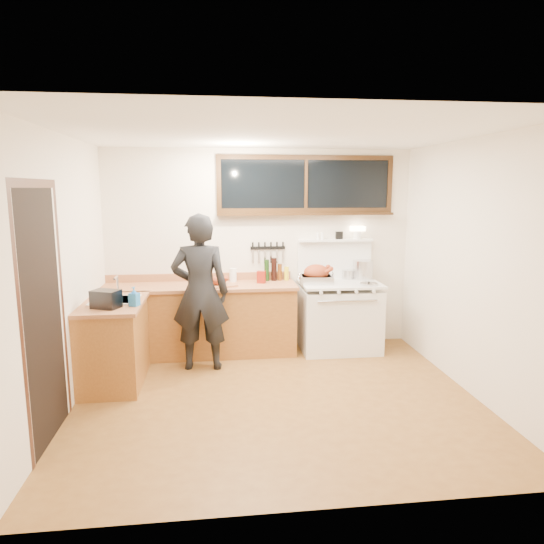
{
  "coord_description": "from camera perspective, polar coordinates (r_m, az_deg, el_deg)",
  "views": [
    {
      "loc": [
        -0.6,
        -4.58,
        2.09
      ],
      "look_at": [
        0.05,
        0.85,
        1.15
      ],
      "focal_mm": 32.0,
      "sensor_mm": 36.0,
      "label": 1
    }
  ],
  "objects": [
    {
      "name": "back_window",
      "position": [
        6.41,
        4.02,
        9.51
      ],
      "size": [
        2.32,
        0.13,
        0.77
      ],
      "color": "black",
      "rests_on": "room_shell"
    },
    {
      "name": "ground_plane",
      "position": [
        5.07,
        0.6,
        -14.7
      ],
      "size": [
        4.0,
        3.5,
        0.02
      ],
      "primitive_type": "cube",
      "color": "brown"
    },
    {
      "name": "bottle_cluster",
      "position": [
        6.35,
        0.34,
        0.15
      ],
      "size": [
        0.33,
        0.07,
        0.3
      ],
      "color": "black",
      "rests_on": "counter_back"
    },
    {
      "name": "stockpot",
      "position": [
        6.56,
        10.64,
        0.27
      ],
      "size": [
        0.31,
        0.31,
        0.25
      ],
      "color": "silver",
      "rests_on": "vintage_stove"
    },
    {
      "name": "left_doorway",
      "position": [
        4.38,
        -25.23,
        -4.46
      ],
      "size": [
        0.02,
        1.04,
        2.17
      ],
      "color": "black",
      "rests_on": "ground"
    },
    {
      "name": "saucepan",
      "position": [
        6.55,
        8.92,
        -0.29
      ],
      "size": [
        0.21,
        0.29,
        0.12
      ],
      "color": "silver",
      "rests_on": "vintage_stove"
    },
    {
      "name": "coffee_tin",
      "position": [
        6.19,
        -1.27,
        -0.6
      ],
      "size": [
        0.12,
        0.11,
        0.15
      ],
      "color": "maroon",
      "rests_on": "counter_back"
    },
    {
      "name": "counter_back",
      "position": [
        6.25,
        -8.46,
        -5.52
      ],
      "size": [
        2.44,
        0.64,
        1.0
      ],
      "color": "brown",
      "rests_on": "ground"
    },
    {
      "name": "roast_turkey",
      "position": [
        6.2,
        5.27,
        -0.39
      ],
      "size": [
        0.46,
        0.36,
        0.24
      ],
      "color": "silver",
      "rests_on": "vintage_stove"
    },
    {
      "name": "soap_bottle",
      "position": [
        5.18,
        -15.91,
        -2.78
      ],
      "size": [
        0.12,
        0.12,
        0.2
      ],
      "color": "#2A7ED2",
      "rests_on": "counter_left"
    },
    {
      "name": "man",
      "position": [
        5.65,
        -8.45,
        -2.38
      ],
      "size": [
        0.69,
        0.48,
        1.82
      ],
      "color": "black",
      "rests_on": "ground"
    },
    {
      "name": "toaster",
      "position": [
        5.18,
        -18.95,
        -3.03
      ],
      "size": [
        0.32,
        0.27,
        0.18
      ],
      "color": "black",
      "rests_on": "counter_left"
    },
    {
      "name": "pitcher",
      "position": [
        6.3,
        -4.61,
        -0.36
      ],
      "size": [
        0.12,
        0.12,
        0.17
      ],
      "color": "white",
      "rests_on": "counter_back"
    },
    {
      "name": "sink_unit",
      "position": [
        5.53,
        -17.94,
        -3.72
      ],
      "size": [
        0.5,
        0.45,
        0.37
      ],
      "color": "white",
      "rests_on": "counter_left"
    },
    {
      "name": "knife_strip",
      "position": [
        6.39,
        -0.49,
        2.76
      ],
      "size": [
        0.46,
        0.03,
        0.28
      ],
      "color": "black",
      "rests_on": "room_shell"
    },
    {
      "name": "counter_left",
      "position": [
        5.56,
        -18.08,
        -7.86
      ],
      "size": [
        0.64,
        1.09,
        0.9
      ],
      "color": "brown",
      "rests_on": "ground"
    },
    {
      "name": "vintage_stove",
      "position": [
        6.41,
        7.9,
        -4.99
      ],
      "size": [
        1.02,
        0.74,
        1.6
      ],
      "color": "white",
      "rests_on": "ground"
    },
    {
      "name": "pot_lid",
      "position": [
        6.21,
        11.32,
        -1.37
      ],
      "size": [
        0.3,
        0.3,
        0.04
      ],
      "color": "silver",
      "rests_on": "vintage_stove"
    },
    {
      "name": "cutting_board",
      "position": [
        6.02,
        -6.23,
        -1.19
      ],
      "size": [
        0.46,
        0.42,
        0.14
      ],
      "color": "#A26640",
      "rests_on": "counter_back"
    },
    {
      "name": "room_shell",
      "position": [
        4.64,
        0.64,
        4.3
      ],
      "size": [
        4.1,
        3.6,
        2.65
      ],
      "color": "silver",
      "rests_on": "ground"
    }
  ]
}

